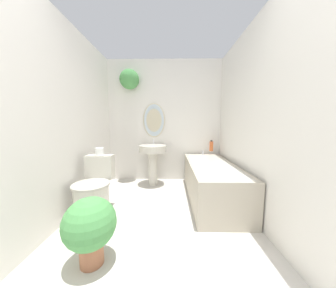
# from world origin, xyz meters

# --- Properties ---
(wall_back) EXTENTS (2.35, 0.37, 2.40)m
(wall_back) POSITION_xyz_m (-0.09, 2.90, 1.30)
(wall_back) COLOR silver
(wall_back) RESTS_ON ground_plane
(wall_left) EXTENTS (0.06, 3.01, 2.40)m
(wall_left) POSITION_xyz_m (-1.15, 1.44, 1.20)
(wall_left) COLOR silver
(wall_left) RESTS_ON ground_plane
(wall_right) EXTENTS (0.06, 3.01, 2.40)m
(wall_right) POSITION_xyz_m (1.15, 1.44, 1.20)
(wall_right) COLOR silver
(wall_right) RESTS_ON ground_plane
(toilet) EXTENTS (0.44, 0.59, 0.73)m
(toilet) POSITION_xyz_m (-0.84, 1.49, 0.29)
(toilet) COLOR beige
(toilet) RESTS_ON ground_plane
(pedestal_sink) EXTENTS (0.51, 0.51, 0.85)m
(pedestal_sink) POSITION_xyz_m (-0.21, 2.59, 0.56)
(pedestal_sink) COLOR beige
(pedestal_sink) RESTS_ON ground_plane
(bathtub) EXTENTS (0.68, 1.68, 0.63)m
(bathtub) POSITION_xyz_m (0.76, 2.00, 0.29)
(bathtub) COLOR #B2A893
(bathtub) RESTS_ON ground_plane
(shampoo_bottle) EXTENTS (0.07, 0.07, 0.21)m
(shampoo_bottle) POSITION_xyz_m (0.91, 2.73, 0.73)
(shampoo_bottle) COLOR #DB6633
(shampoo_bottle) RESTS_ON bathtub
(potted_plant) EXTENTS (0.42, 0.42, 0.56)m
(potted_plant) POSITION_xyz_m (-0.52, 0.74, 0.33)
(potted_plant) COLOR #9E6042
(potted_plant) RESTS_ON ground_plane
(toilet_paper_roll) EXTENTS (0.11, 0.11, 0.10)m
(toilet_paper_roll) POSITION_xyz_m (-0.84, 1.71, 0.78)
(toilet_paper_roll) COLOR white
(toilet_paper_roll) RESTS_ON toilet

